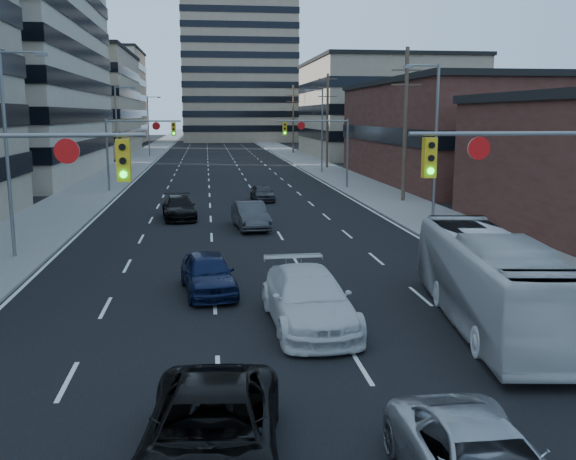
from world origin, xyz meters
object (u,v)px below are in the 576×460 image
at_px(black_pickup, 211,433).
at_px(transit_bus, 490,280).
at_px(white_van, 308,299).
at_px(sedan_blue, 208,273).

xyz_separation_m(black_pickup, transit_bus, (8.42, 7.11, 0.66)).
bearing_deg(transit_bus, white_van, -178.93).
xyz_separation_m(black_pickup, sedan_blue, (-0.01, 11.78, -0.01)).
distance_m(white_van, sedan_blue, 5.03).
bearing_deg(black_pickup, sedan_blue, 95.50).
xyz_separation_m(transit_bus, sedan_blue, (-8.43, 4.67, -0.67)).
relative_size(white_van, transit_bus, 0.58).
bearing_deg(sedan_blue, black_pickup, -97.07).
xyz_separation_m(black_pickup, white_van, (2.98, 7.74, 0.10)).
relative_size(black_pickup, sedan_blue, 1.24).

